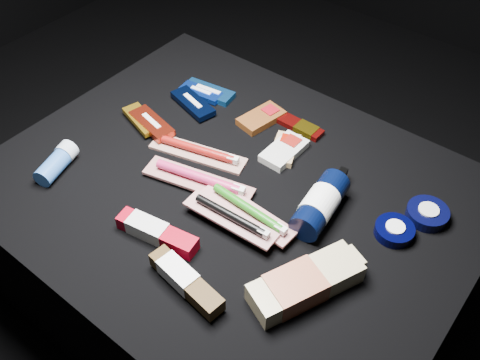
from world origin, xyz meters
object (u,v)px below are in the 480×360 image
Objects in this scene: bodywash_bottle at (304,284)px; deodorant_stick at (57,163)px; toothpaste_carton_red at (154,231)px; lotion_bottle at (320,204)px.

deodorant_stick is at bearing -149.67° from bodywash_bottle.
deodorant_stick is 0.29m from toothpaste_carton_red.
bodywash_bottle reaches higher than toothpaste_carton_red.
toothpaste_carton_red is (0.29, -0.00, -0.01)m from deodorant_stick.
bodywash_bottle is at bearing -9.49° from deodorant_stick.
toothpaste_carton_red is at bearing -138.80° from lotion_bottle.
lotion_bottle is 0.56m from deodorant_stick.
lotion_bottle reaches higher than deodorant_stick.
bodywash_bottle and deodorant_stick have the same top height.
toothpaste_carton_red is (-0.29, -0.07, -0.01)m from bodywash_bottle.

